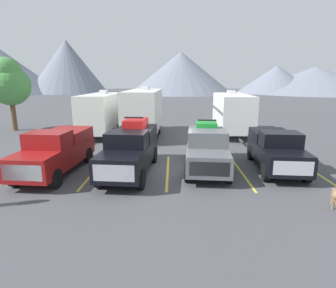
% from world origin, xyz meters
% --- Properties ---
extents(ground_plane, '(240.00, 240.00, 0.00)m').
position_xyz_m(ground_plane, '(0.00, 0.00, 0.00)').
color(ground_plane, '#47474C').
extents(pickup_truck_a, '(2.47, 5.69, 2.20)m').
position_xyz_m(pickup_truck_a, '(-5.59, -0.60, 1.14)').
color(pickup_truck_a, maroon).
rests_on(pickup_truck_a, ground).
extents(pickup_truck_b, '(2.46, 5.93, 2.70)m').
position_xyz_m(pickup_truck_b, '(-1.84, -0.46, 1.24)').
color(pickup_truck_b, black).
rests_on(pickup_truck_b, ground).
extents(pickup_truck_c, '(2.48, 5.64, 2.49)m').
position_xyz_m(pickup_truck_c, '(2.03, 0.16, 1.15)').
color(pickup_truck_c, '#595B60').
rests_on(pickup_truck_c, ground).
extents(pickup_truck_d, '(2.42, 5.34, 2.08)m').
position_xyz_m(pickup_truck_d, '(5.62, 0.12, 1.07)').
color(pickup_truck_d, black).
rests_on(pickup_truck_d, ground).
extents(lot_stripe_a, '(0.12, 5.50, 0.01)m').
position_xyz_m(lot_stripe_a, '(-7.51, -0.38, 0.00)').
color(lot_stripe_a, gold).
rests_on(lot_stripe_a, ground).
extents(lot_stripe_b, '(0.12, 5.50, 0.01)m').
position_xyz_m(lot_stripe_b, '(-3.76, -0.38, 0.00)').
color(lot_stripe_b, gold).
rests_on(lot_stripe_b, ground).
extents(lot_stripe_c, '(0.12, 5.50, 0.01)m').
position_xyz_m(lot_stripe_c, '(0.00, -0.38, 0.00)').
color(lot_stripe_c, gold).
rests_on(lot_stripe_c, ground).
extents(lot_stripe_d, '(0.12, 5.50, 0.01)m').
position_xyz_m(lot_stripe_d, '(3.76, -0.38, 0.00)').
color(lot_stripe_d, gold).
rests_on(lot_stripe_d, ground).
extents(lot_stripe_e, '(0.12, 5.50, 0.01)m').
position_xyz_m(lot_stripe_e, '(7.51, -0.38, 0.00)').
color(lot_stripe_e, gold).
rests_on(lot_stripe_e, ground).
extents(camper_trailer_a, '(2.53, 7.94, 3.70)m').
position_xyz_m(camper_trailer_a, '(-5.69, 9.04, 1.95)').
color(camper_trailer_a, silver).
rests_on(camper_trailer_a, ground).
extents(camper_trailer_b, '(2.74, 8.71, 4.03)m').
position_xyz_m(camper_trailer_b, '(-2.12, 8.63, 2.12)').
color(camper_trailer_b, silver).
rests_on(camper_trailer_b, ground).
extents(camper_trailer_c, '(2.71, 8.05, 3.66)m').
position_xyz_m(camper_trailer_c, '(5.24, 9.46, 1.93)').
color(camper_trailer_c, white).
rests_on(camper_trailer_c, ground).
extents(dog, '(0.53, 0.87, 0.76)m').
position_xyz_m(dog, '(6.18, -4.52, 0.51)').
color(dog, olive).
rests_on(dog, ground).
extents(tree_a, '(3.49, 3.49, 6.48)m').
position_xyz_m(tree_a, '(-14.25, 10.97, 4.31)').
color(tree_a, brown).
rests_on(tree_a, ground).
extents(mountain_ridge, '(141.72, 43.68, 16.87)m').
position_xyz_m(mountain_ridge, '(-10.52, 76.82, 6.46)').
color(mountain_ridge, slate).
rests_on(mountain_ridge, ground).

